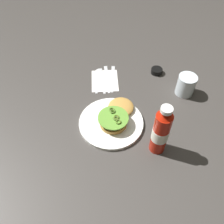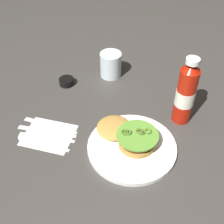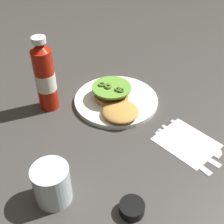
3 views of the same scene
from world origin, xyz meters
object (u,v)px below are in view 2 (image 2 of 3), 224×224
at_px(napkin, 49,135).
at_px(spoon_utensil, 35,141).
at_px(dinner_plate, 132,147).
at_px(steak_knife, 43,130).
at_px(condiment_cup, 67,82).
at_px(ketchup_bottle, 186,94).
at_px(water_glass, 111,65).
at_px(burger_sandwich, 129,135).
at_px(fork_utensil, 41,137).
at_px(butter_knife, 47,124).

distance_m(napkin, spoon_utensil, 0.05).
height_order(dinner_plate, napkin, dinner_plate).
bearing_deg(steak_knife, spoon_utensil, 104.65).
distance_m(dinner_plate, condiment_cup, 0.42).
relative_size(ketchup_bottle, water_glass, 2.45).
height_order(burger_sandwich, napkin, burger_sandwich).
bearing_deg(burger_sandwich, condiment_cup, -19.83).
bearing_deg(dinner_plate, fork_utensil, 23.84).
xyz_separation_m(napkin, butter_knife, (0.04, -0.03, 0.00)).
bearing_deg(napkin, ketchup_bottle, -137.07).
height_order(napkin, fork_utensil, fork_utensil).
xyz_separation_m(dinner_plate, burger_sandwich, (0.02, -0.02, 0.03)).
height_order(fork_utensil, spoon_utensil, same).
bearing_deg(ketchup_bottle, butter_knife, 36.82).
xyz_separation_m(dinner_plate, butter_knife, (0.30, 0.07, -0.00)).
xyz_separation_m(dinner_plate, napkin, (0.26, 0.10, -0.01)).
bearing_deg(ketchup_bottle, fork_utensil, 43.61).
bearing_deg(ketchup_bottle, water_glass, -14.06).
bearing_deg(condiment_cup, butter_knife, 112.53).
relative_size(burger_sandwich, napkin, 1.33).
bearing_deg(burger_sandwich, spoon_utensil, 32.99).
bearing_deg(dinner_plate, ketchup_bottle, -109.44).
bearing_deg(fork_utensil, burger_sandwich, -151.02).
xyz_separation_m(water_glass, napkin, (-0.01, 0.40, -0.05)).
height_order(butter_knife, spoon_utensil, same).
relative_size(dinner_plate, steak_knife, 1.41).
relative_size(ketchup_bottle, fork_utensil, 1.36).
distance_m(condiment_cup, napkin, 0.28).
relative_size(water_glass, butter_knife, 0.51).
bearing_deg(spoon_utensil, burger_sandwich, -147.01).
bearing_deg(steak_knife, burger_sandwich, -156.66).
bearing_deg(napkin, dinner_plate, -158.85).
distance_m(condiment_cup, steak_knife, 0.26).
xyz_separation_m(steak_knife, fork_utensil, (-0.02, 0.02, -0.00)).
distance_m(water_glass, fork_utensil, 0.42).
bearing_deg(burger_sandwich, steak_knife, 23.34).
bearing_deg(condiment_cup, dinner_plate, 159.03).
distance_m(dinner_plate, water_glass, 0.41).
distance_m(ketchup_bottle, condiment_cup, 0.48).
height_order(burger_sandwich, fork_utensil, burger_sandwich).
height_order(burger_sandwich, steak_knife, burger_sandwich).
height_order(dinner_plate, condiment_cup, condiment_cup).
bearing_deg(fork_utensil, ketchup_bottle, -136.39).
bearing_deg(burger_sandwich, ketchup_bottle, -116.96).
height_order(ketchup_bottle, butter_knife, ketchup_bottle).
bearing_deg(spoon_utensil, water_glass, -90.21).
relative_size(dinner_plate, napkin, 1.74).
height_order(dinner_plate, spoon_utensil, dinner_plate).
relative_size(condiment_cup, napkin, 0.37).
xyz_separation_m(ketchup_bottle, steak_knife, (0.36, 0.31, -0.11)).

